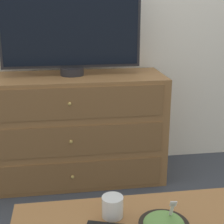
# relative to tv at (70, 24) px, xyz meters

# --- Properties ---
(ground_plane) EXTENTS (12.00, 12.00, 0.00)m
(ground_plane) POSITION_rel_tv_xyz_m (0.10, 0.23, -1.13)
(ground_plane) COLOR #383D47
(dresser) EXTENTS (1.35, 0.49, 0.78)m
(dresser) POSITION_rel_tv_xyz_m (-0.03, -0.03, -0.74)
(dresser) COLOR olive
(dresser) RESTS_ON ground_plane
(tv) EXTENTS (0.96, 0.16, 0.68)m
(tv) POSITION_rel_tv_xyz_m (0.00, 0.00, 0.00)
(tv) COLOR #232328
(tv) RESTS_ON dresser
(drink_cup) EXTENTS (0.09, 0.09, 0.09)m
(drink_cup) POSITION_rel_tv_xyz_m (0.11, -1.20, -0.65)
(drink_cup) COLOR white
(drink_cup) RESTS_ON coffee_table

